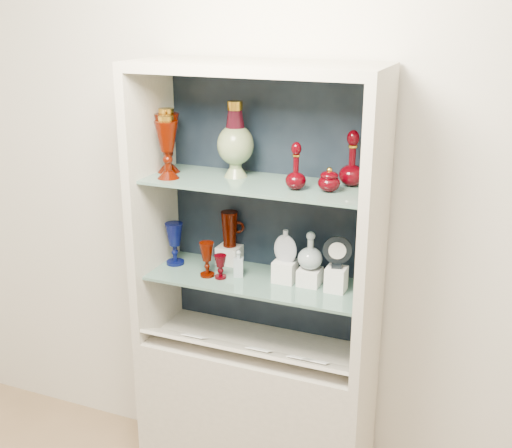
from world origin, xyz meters
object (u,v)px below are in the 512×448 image
at_px(ruby_decanter_a, 296,163).
at_px(flat_flask, 285,245).
at_px(ruby_goblet_tall, 207,259).
at_px(pedestal_lamp_left, 167,147).
at_px(lidded_bowl, 329,179).
at_px(ruby_pitcher, 230,229).
at_px(clear_square_bottle, 239,263).
at_px(enamel_urn, 235,139).
at_px(cobalt_goblet, 175,244).
at_px(pedestal_lamp_right, 168,141).
at_px(clear_round_decanter, 310,251).
at_px(ruby_goblet_small, 220,267).
at_px(cameo_medallion, 337,252).
at_px(ruby_decanter_b, 352,157).

height_order(ruby_decanter_a, flat_flask, ruby_decanter_a).
bearing_deg(ruby_goblet_tall, flat_flask, 12.93).
distance_m(pedestal_lamp_left, lidded_bowl, 0.67).
xyz_separation_m(ruby_goblet_tall, ruby_pitcher, (0.03, 0.17, 0.08)).
bearing_deg(ruby_decanter_a, clear_square_bottle, 171.14).
distance_m(ruby_decanter_a, clear_square_bottle, 0.53).
distance_m(enamel_urn, ruby_pitcher, 0.43).
height_order(ruby_pitcher, flat_flask, ruby_pitcher).
distance_m(cobalt_goblet, flat_flask, 0.52).
bearing_deg(pedestal_lamp_left, flat_flask, 11.71).
bearing_deg(pedestal_lamp_right, ruby_goblet_tall, -18.42).
relative_size(flat_flask, clear_round_decanter, 0.92).
bearing_deg(pedestal_lamp_right, ruby_goblet_small, -14.30).
height_order(pedestal_lamp_right, cameo_medallion, pedestal_lamp_right).
bearing_deg(ruby_pitcher, ruby_goblet_tall, -122.58).
relative_size(clear_square_bottle, clear_round_decanter, 0.76).
height_order(cobalt_goblet, clear_round_decanter, clear_round_decanter).
xyz_separation_m(ruby_decanter_b, cobalt_goblet, (-0.76, -0.07, -0.44)).
relative_size(pedestal_lamp_right, cobalt_goblet, 1.42).
xyz_separation_m(ruby_decanter_b, clear_square_bottle, (-0.44, -0.09, -0.48)).
bearing_deg(pedestal_lamp_right, ruby_pitcher, 24.27).
height_order(ruby_decanter_b, ruby_goblet_tall, ruby_decanter_b).
bearing_deg(lidded_bowl, ruby_decanter_b, 61.77).
bearing_deg(ruby_goblet_small, ruby_pitcher, 101.42).
relative_size(pedestal_lamp_right, clear_square_bottle, 2.30).
distance_m(ruby_goblet_tall, cameo_medallion, 0.56).
bearing_deg(cameo_medallion, flat_flask, 161.70).
bearing_deg(enamel_urn, ruby_goblet_small, -104.73).
distance_m(lidded_bowl, ruby_pitcher, 0.59).
height_order(pedestal_lamp_right, clear_round_decanter, pedestal_lamp_right).
height_order(pedestal_lamp_right, lidded_bowl, pedestal_lamp_right).
distance_m(clear_square_bottle, flat_flask, 0.23).
bearing_deg(clear_square_bottle, flat_flask, 7.16).
distance_m(lidded_bowl, ruby_goblet_small, 0.61).
bearing_deg(pedestal_lamp_right, cobalt_goblet, 4.36).
relative_size(pedestal_lamp_left, ruby_decanter_a, 1.23).
bearing_deg(ruby_pitcher, enamel_urn, -70.69).
height_order(ruby_goblet_small, ruby_pitcher, ruby_pitcher).
xyz_separation_m(lidded_bowl, flat_flask, (-0.19, 0.04, -0.31)).
bearing_deg(clear_square_bottle, enamel_urn, 121.08).
bearing_deg(ruby_goblet_tall, enamel_urn, 49.44).
height_order(flat_flask, cameo_medallion, cameo_medallion).
bearing_deg(clear_round_decanter, clear_square_bottle, -174.52).
relative_size(pedestal_lamp_left, ruby_decanter_b, 1.09).
xyz_separation_m(ruby_pitcher, clear_round_decanter, (0.40, -0.09, -0.01)).
bearing_deg(flat_flask, enamel_urn, 176.36).
height_order(ruby_goblet_small, clear_round_decanter, clear_round_decanter).
relative_size(ruby_goblet_tall, ruby_goblet_small, 1.45).
relative_size(enamel_urn, ruby_pitcher, 1.96).
height_order(ruby_pitcher, clear_square_bottle, ruby_pitcher).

